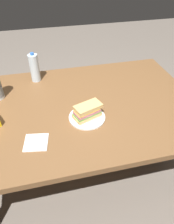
# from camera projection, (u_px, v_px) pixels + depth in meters

# --- Properties ---
(ground_plane) EXTENTS (8.00, 8.00, 0.00)m
(ground_plane) POSITION_uv_depth(u_px,v_px,m) (80.00, 168.00, 1.91)
(ground_plane) COLOR #70665B
(dining_table) EXTENTS (1.68, 1.08, 0.73)m
(dining_table) POSITION_uv_depth(u_px,v_px,m) (78.00, 113.00, 1.49)
(dining_table) COLOR brown
(dining_table) RESTS_ON ground_plane
(paper_plate) EXTENTS (0.23, 0.23, 0.01)m
(paper_plate) POSITION_uv_depth(u_px,v_px,m) (87.00, 117.00, 1.34)
(paper_plate) COLOR white
(paper_plate) RESTS_ON dining_table
(sandwich) EXTENTS (0.20, 0.15, 0.08)m
(sandwich) POSITION_uv_depth(u_px,v_px,m) (87.00, 111.00, 1.31)
(sandwich) COLOR #DBB26B
(sandwich) RESTS_ON paper_plate
(water_bottle_tall) EXTENTS (0.07, 0.07, 0.23)m
(water_bottle_tall) POSITION_uv_depth(u_px,v_px,m) (34.00, 68.00, 1.63)
(water_bottle_tall) COLOR silver
(water_bottle_tall) RESTS_ON dining_table
(paper_napkin) EXTENTS (0.15, 0.15, 0.01)m
(paper_napkin) POSITION_uv_depth(u_px,v_px,m) (36.00, 142.00, 1.18)
(paper_napkin) COLOR white
(paper_napkin) RESTS_ON dining_table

